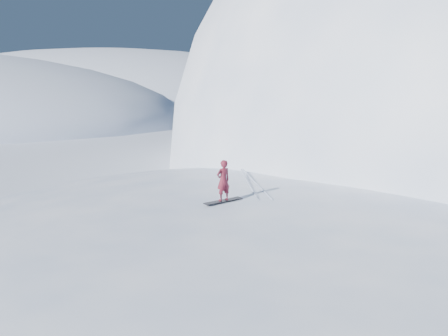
% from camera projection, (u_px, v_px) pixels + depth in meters
% --- Properties ---
extents(ground, '(400.00, 400.00, 0.00)m').
position_uv_depth(ground, '(282.00, 285.00, 13.79)').
color(ground, white).
rests_on(ground, ground).
extents(near_ridge, '(36.00, 28.00, 4.80)m').
position_uv_depth(near_ridge, '(298.00, 250.00, 16.70)').
color(near_ridge, white).
rests_on(near_ridge, ground).
extents(peak_shoulder, '(28.00, 24.00, 18.00)m').
position_uv_depth(peak_shoulder, '(375.00, 170.00, 33.12)').
color(peak_shoulder, white).
rests_on(peak_shoulder, ground).
extents(far_ridge_c, '(140.00, 90.00, 36.00)m').
position_uv_depth(far_ridge_c, '(111.00, 110.00, 122.66)').
color(far_ridge_c, white).
rests_on(far_ridge_c, ground).
extents(wind_bumps, '(16.00, 14.40, 1.00)m').
position_uv_depth(wind_bumps, '(262.00, 259.00, 15.88)').
color(wind_bumps, white).
rests_on(wind_bumps, ground).
extents(snowboard, '(1.51, 1.22, 0.03)m').
position_uv_depth(snowboard, '(223.00, 201.00, 15.33)').
color(snowboard, black).
rests_on(snowboard, near_ridge).
extents(snowboarder, '(0.69, 0.65, 1.58)m').
position_uv_depth(snowboarder, '(223.00, 180.00, 15.17)').
color(snowboarder, maroon).
rests_on(snowboarder, snowboard).
extents(board_tracks, '(1.20, 5.98, 0.04)m').
position_uv_depth(board_tracks, '(252.00, 182.00, 18.41)').
color(board_tracks, silver).
rests_on(board_tracks, ground).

